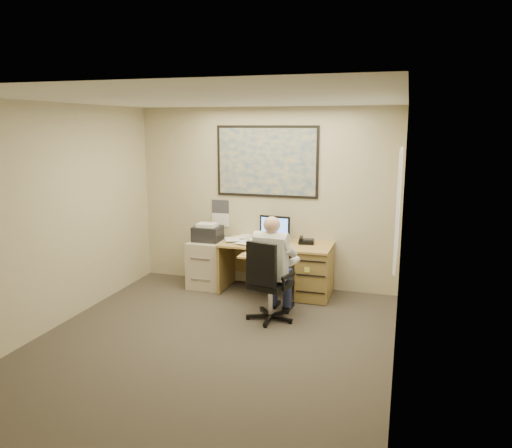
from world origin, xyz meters
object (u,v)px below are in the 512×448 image
(desk, at_px, (298,265))
(filing_cabinet, at_px, (208,259))
(person, at_px, (271,268))
(office_chair, at_px, (271,297))

(desk, relative_size, filing_cabinet, 1.63)
(desk, relative_size, person, 1.21)
(desk, xyz_separation_m, office_chair, (-0.13, -1.07, -0.14))
(person, bearing_deg, filing_cabinet, 146.29)
(person, bearing_deg, desk, 86.60)
(filing_cabinet, height_order, office_chair, office_chair)
(desk, bearing_deg, office_chair, -96.71)
(office_chair, bearing_deg, person, 115.89)
(desk, distance_m, office_chair, 1.09)
(filing_cabinet, bearing_deg, desk, -0.35)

